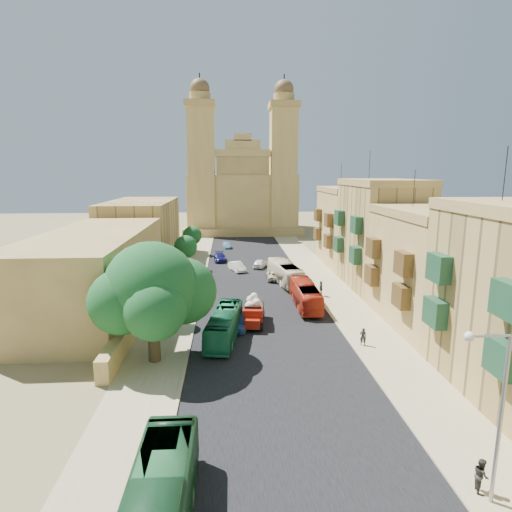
{
  "coord_description": "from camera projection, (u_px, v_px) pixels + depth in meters",
  "views": [
    {
      "loc": [
        -3.56,
        -28.15,
        14.74
      ],
      "look_at": [
        0.0,
        26.0,
        4.0
      ],
      "focal_mm": 30.0,
      "sensor_mm": 36.0,
      "label": 1
    }
  ],
  "objects": [
    {
      "name": "kerb_east",
      "position": [
        303.0,
        277.0,
        60.45
      ],
      "size": [
        0.25,
        140.0,
        0.12
      ],
      "primitive_type": "cube",
      "color": "tan",
      "rests_on": "ground"
    },
    {
      "name": "olive_pickup",
      "position": [
        294.0,
        281.0,
        54.82
      ],
      "size": [
        2.28,
        4.74,
        1.92
      ],
      "color": "#384A1C",
      "rests_on": "ground"
    },
    {
      "name": "car_blue_b",
      "position": [
        227.0,
        245.0,
        83.77
      ],
      "size": [
        1.63,
        3.51,
        1.11
      ],
      "primitive_type": "imported",
      "rotation": [
        0.0,
        0.0,
        0.14
      ],
      "color": "teal",
      "rests_on": "ground"
    },
    {
      "name": "road_surface",
      "position": [
        254.0,
        278.0,
        60.01
      ],
      "size": [
        14.0,
        140.0,
        0.01
      ],
      "primitive_type": "cube",
      "color": "black",
      "rests_on": "ground"
    },
    {
      "name": "bus_red_east",
      "position": [
        305.0,
        295.0,
        47.27
      ],
      "size": [
        2.35,
        9.59,
        2.67
      ],
      "primitive_type": "imported",
      "rotation": [
        0.0,
        0.0,
        3.13
      ],
      "color": "red",
      "rests_on": "ground"
    },
    {
      "name": "west_wall",
      "position": [
        151.0,
        294.0,
        49.24
      ],
      "size": [
        1.0,
        40.0,
        1.8
      ],
      "primitive_type": "cube",
      "color": "tan",
      "rests_on": "ground"
    },
    {
      "name": "kerb_west",
      "position": [
        204.0,
        279.0,
        59.55
      ],
      "size": [
        0.25,
        140.0,
        0.12
      ],
      "primitive_type": "cube",
      "color": "tan",
      "rests_on": "ground"
    },
    {
      "name": "west_building_mid",
      "position": [
        142.0,
        231.0,
        71.58
      ],
      "size": [
        10.0,
        22.0,
        10.0
      ],
      "primitive_type": "cube",
      "color": "tan",
      "rests_on": "ground"
    },
    {
      "name": "street_tree_a",
      "position": [
        162.0,
        293.0,
        41.11
      ],
      "size": [
        3.19,
        3.19,
        4.91
      ],
      "color": "#3C2F1E",
      "rests_on": "ground"
    },
    {
      "name": "townhouse_c",
      "position": [
        380.0,
        234.0,
        54.8
      ],
      "size": [
        9.0,
        14.0,
        17.4
      ],
      "color": "tan",
      "rests_on": "ground"
    },
    {
      "name": "bus_green_north",
      "position": [
        224.0,
        325.0,
        38.16
      ],
      "size": [
        3.57,
        9.57,
        2.6
      ],
      "primitive_type": "imported",
      "rotation": [
        0.0,
        0.0,
        -0.15
      ],
      "color": "#166841",
      "rests_on": "ground"
    },
    {
      "name": "pedestrian_c",
      "position": [
        321.0,
        288.0,
        51.39
      ],
      "size": [
        0.55,
        1.12,
        1.85
      ],
      "primitive_type": "imported",
      "rotation": [
        0.0,
        0.0,
        4.62
      ],
      "color": "#3C3C41",
      "rests_on": "ground"
    },
    {
      "name": "ficus_tree",
      "position": [
        153.0,
        292.0,
        32.86
      ],
      "size": [
        9.57,
        8.8,
        9.57
      ],
      "color": "#3C2F1E",
      "rests_on": "ground"
    },
    {
      "name": "sidewalk_west",
      "position": [
        186.0,
        279.0,
        59.4
      ],
      "size": [
        5.0,
        140.0,
        0.01
      ],
      "primitive_type": "cube",
      "color": "tan",
      "rests_on": "ground"
    },
    {
      "name": "streetlamp",
      "position": [
        493.0,
        397.0,
        18.39
      ],
      "size": [
        2.11,
        0.44,
        8.22
      ],
      "color": "gray",
      "rests_on": "ground"
    },
    {
      "name": "car_white_a",
      "position": [
        237.0,
        267.0,
        64.33
      ],
      "size": [
        2.81,
        4.47,
        1.39
      ],
      "primitive_type": "imported",
      "rotation": [
        0.0,
        0.0,
        0.34
      ],
      "color": "white",
      "rests_on": "ground"
    },
    {
      "name": "bus_cream_east",
      "position": [
        285.0,
        273.0,
        57.33
      ],
      "size": [
        3.87,
        10.49,
        2.85
      ],
      "primitive_type": "imported",
      "rotation": [
        0.0,
        0.0,
        3.29
      ],
      "color": "#FFECC7",
      "rests_on": "ground"
    },
    {
      "name": "ground",
      "position": [
        280.0,
        381.0,
        30.64
      ],
      "size": [
        260.0,
        260.0,
        0.0
      ],
      "primitive_type": "plane",
      "color": "olive"
    },
    {
      "name": "car_dkblue",
      "position": [
        220.0,
        257.0,
        71.35
      ],
      "size": [
        2.24,
        4.82,
        1.36
      ],
      "primitive_type": "imported",
      "rotation": [
        0.0,
        0.0,
        0.07
      ],
      "color": "#11114B",
      "rests_on": "ground"
    },
    {
      "name": "pedestrian_b",
      "position": [
        481.0,
        475.0,
        19.94
      ],
      "size": [
        0.8,
        0.93,
        1.66
      ],
      "primitive_type": "imported",
      "rotation": [
        0.0,
        0.0,
        1.33
      ],
      "color": "#34302B",
      "rests_on": "ground"
    },
    {
      "name": "church",
      "position": [
        242.0,
        193.0,
        105.75
      ],
      "size": [
        28.0,
        22.5,
        36.3
      ],
      "color": "tan",
      "rests_on": "ground"
    },
    {
      "name": "street_tree_d",
      "position": [
        192.0,
        236.0,
        76.3
      ],
      "size": [
        3.41,
        3.41,
        5.24
      ],
      "color": "#3C2F1E",
      "rests_on": "ground"
    },
    {
      "name": "street_tree_c",
      "position": [
        186.0,
        247.0,
        64.55
      ],
      "size": [
        3.47,
        3.47,
        5.33
      ],
      "color": "#3C2F1E",
      "rests_on": "ground"
    },
    {
      "name": "townhouse_d",
      "position": [
        350.0,
        226.0,
        68.65
      ],
      "size": [
        9.0,
        14.0,
        15.9
      ],
      "color": "tan",
      "rests_on": "ground"
    },
    {
      "name": "townhouse_b",
      "position": [
        430.0,
        267.0,
        41.34
      ],
      "size": [
        9.0,
        14.0,
        14.9
      ],
      "color": "tan",
      "rests_on": "ground"
    },
    {
      "name": "car_white_b",
      "position": [
        260.0,
        263.0,
        66.69
      ],
      "size": [
        2.71,
        4.14,
        1.31
      ],
      "primitive_type": "imported",
      "rotation": [
        0.0,
        0.0,
        2.81
      ],
      "color": "white",
      "rests_on": "ground"
    },
    {
      "name": "pedestrian_a",
      "position": [
        363.0,
        337.0,
        36.79
      ],
      "size": [
        0.67,
        0.56,
        1.57
      ],
      "primitive_type": "imported",
      "rotation": [
        0.0,
        0.0,
        2.77
      ],
      "color": "#232126",
      "rests_on": "ground"
    },
    {
      "name": "street_tree_b",
      "position": [
        176.0,
        265.0,
        52.85
      ],
      "size": [
        3.24,
        3.24,
        4.98
      ],
      "color": "#3C2F1E",
      "rests_on": "ground"
    },
    {
      "name": "car_blue_a",
      "position": [
        241.0,
        322.0,
        40.66
      ],
      "size": [
        3.05,
        4.44,
        1.4
      ],
      "primitive_type": "imported",
      "rotation": [
        0.0,
        0.0,
        -0.37
      ],
      "color": "#315D9B",
      "rests_on": "ground"
    },
    {
      "name": "red_truck",
      "position": [
        254.0,
        311.0,
        41.88
      ],
      "size": [
        2.53,
        5.22,
        2.94
      ],
      "color": "maroon",
      "rests_on": "ground"
    },
    {
      "name": "sidewalk_east",
      "position": [
        321.0,
        277.0,
        60.62
      ],
      "size": [
        5.0,
        140.0,
        0.01
      ],
      "primitive_type": "cube",
      "color": "tan",
      "rests_on": "ground"
    },
    {
      "name": "car_cream",
      "position": [
        274.0,
        275.0,
        59.24
      ],
      "size": [
        2.16,
        4.47,
        1.23
      ],
      "primitive_type": "imported",
      "rotation": [
        0.0,
        0.0,
        3.11
      ],
      "color": "beige",
      "rests_on": "ground"
    },
    {
      "name": "west_building_low",
      "position": [
        95.0,
        271.0,
        46.29
      ],
      "size": [
        10.0,
        28.0,
        8.4
      ],
      "primitive_type": "cube",
      "color": "#9C7D44",
      "rests_on": "ground"
    }
  ]
}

